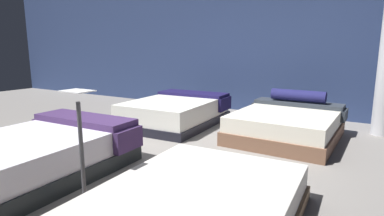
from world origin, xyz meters
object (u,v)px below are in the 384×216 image
bed_3 (287,124)px  price_sign (82,162)px  bed_1 (195,209)px  bed_2 (176,111)px  bed_0 (38,154)px

bed_3 → price_sign: (-1.10, -3.30, 0.19)m
bed_1 → bed_2: (-2.18, 3.00, 0.08)m
bed_2 → bed_1: bearing=-56.2°
bed_0 → bed_1: (2.20, -0.05, -0.07)m
bed_0 → bed_2: bed_0 is taller
bed_0 → bed_3: bed_3 is taller
bed_2 → bed_3: 2.16m
bed_1 → bed_0: bearing=176.5°
bed_0 → bed_3: bearing=52.8°
bed_3 → bed_1: bearing=-88.0°
bed_0 → bed_2: (0.02, 2.96, 0.00)m
bed_2 → price_sign: bearing=-73.8°
bed_1 → price_sign: price_sign is taller
bed_0 → bed_3: (2.18, 3.06, -0.01)m
bed_3 → price_sign: price_sign is taller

